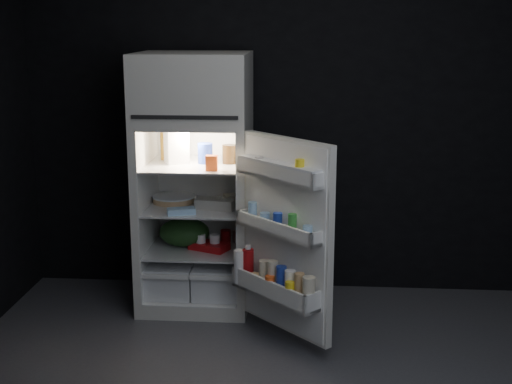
# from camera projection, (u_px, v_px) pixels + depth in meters

# --- Properties ---
(wall_back) EXTENTS (4.00, 0.00, 2.70)m
(wall_back) POSITION_uv_depth(u_px,v_px,m) (297.00, 110.00, 5.19)
(wall_back) COLOR black
(wall_back) RESTS_ON ground
(wall_front) EXTENTS (4.00, 0.00, 2.70)m
(wall_front) POSITION_uv_depth(u_px,v_px,m) (270.00, 264.00, 1.89)
(wall_front) COLOR black
(wall_front) RESTS_ON ground
(refrigerator) EXTENTS (0.76, 0.71, 1.78)m
(refrigerator) POSITION_uv_depth(u_px,v_px,m) (195.00, 172.00, 4.97)
(refrigerator) COLOR silver
(refrigerator) RESTS_ON ground
(fridge_door) EXTENTS (0.64, 0.65, 1.22)m
(fridge_door) POSITION_uv_depth(u_px,v_px,m) (283.00, 240.00, 4.35)
(fridge_door) COLOR silver
(fridge_door) RESTS_ON ground
(milk_jug) EXTENTS (0.19, 0.19, 0.24)m
(milk_jug) POSITION_uv_depth(u_px,v_px,m) (176.00, 146.00, 4.91)
(milk_jug) COLOR white
(milk_jug) RESTS_ON refrigerator
(mayo_jar) EXTENTS (0.11, 0.11, 0.14)m
(mayo_jar) POSITION_uv_depth(u_px,v_px,m) (205.00, 153.00, 4.91)
(mayo_jar) COLOR #1C3399
(mayo_jar) RESTS_ON refrigerator
(jam_jar) EXTENTS (0.13, 0.13, 0.13)m
(jam_jar) POSITION_uv_depth(u_px,v_px,m) (229.00, 154.00, 4.91)
(jam_jar) COLOR black
(jam_jar) RESTS_ON refrigerator
(amber_bottle) EXTENTS (0.08, 0.08, 0.22)m
(amber_bottle) POSITION_uv_depth(u_px,v_px,m) (166.00, 144.00, 5.04)
(amber_bottle) COLOR orange
(amber_bottle) RESTS_ON refrigerator
(small_carton) EXTENTS (0.08, 0.06, 0.10)m
(small_carton) POSITION_uv_depth(u_px,v_px,m) (212.00, 163.00, 4.68)
(small_carton) COLOR #ED561B
(small_carton) RESTS_ON refrigerator
(egg_carton) EXTENTS (0.28, 0.15, 0.07)m
(egg_carton) POSITION_uv_depth(u_px,v_px,m) (215.00, 204.00, 4.88)
(egg_carton) COLOR gray
(egg_carton) RESTS_ON refrigerator
(pie) EXTENTS (0.37, 0.37, 0.04)m
(pie) POSITION_uv_depth(u_px,v_px,m) (174.00, 200.00, 5.07)
(pie) COLOR tan
(pie) RESTS_ON refrigerator
(flat_package) EXTENTS (0.20, 0.14, 0.04)m
(flat_package) POSITION_uv_depth(u_px,v_px,m) (181.00, 211.00, 4.76)
(flat_package) COLOR #92BCE2
(flat_package) RESTS_ON refrigerator
(wrapped_pkg) EXTENTS (0.16, 0.15, 0.05)m
(wrapped_pkg) POSITION_uv_depth(u_px,v_px,m) (234.00, 198.00, 5.10)
(wrapped_pkg) COLOR beige
(wrapped_pkg) RESTS_ON refrigerator
(produce_bag) EXTENTS (0.38, 0.32, 0.20)m
(produce_bag) POSITION_uv_depth(u_px,v_px,m) (184.00, 232.00, 5.06)
(produce_bag) COLOR #193815
(produce_bag) RESTS_ON refrigerator
(yogurt_tray) EXTENTS (0.30, 0.24, 0.05)m
(yogurt_tray) POSITION_uv_depth(u_px,v_px,m) (209.00, 246.00, 4.98)
(yogurt_tray) COLOR #A30E11
(yogurt_tray) RESTS_ON refrigerator
(small_can_red) EXTENTS (0.08, 0.08, 0.09)m
(small_can_red) POSITION_uv_depth(u_px,v_px,m) (226.00, 236.00, 5.15)
(small_can_red) COLOR #A30E11
(small_can_red) RESTS_ON refrigerator
(small_can_silver) EXTENTS (0.07, 0.07, 0.09)m
(small_can_silver) POSITION_uv_depth(u_px,v_px,m) (237.00, 236.00, 5.16)
(small_can_silver) COLOR silver
(small_can_silver) RESTS_ON refrigerator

